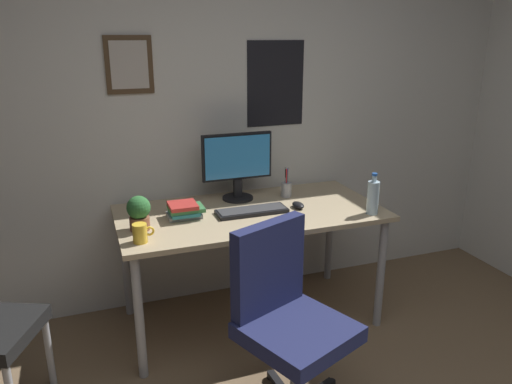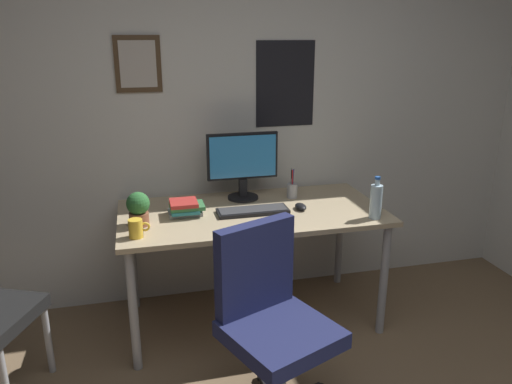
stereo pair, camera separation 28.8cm
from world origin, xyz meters
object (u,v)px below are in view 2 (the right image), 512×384
object	(u,v)px
water_bottle	(376,201)
monitor	(243,163)
potted_plant	(138,208)
book_stack_left	(185,208)
coffee_mug_near	(136,228)
office_chair	(270,314)
pen_cup	(292,190)
keyboard	(253,211)
computer_mouse	(301,207)

from	to	relation	value
water_bottle	monitor	bearing A→B (deg)	141.41
monitor	potted_plant	world-z (taller)	monitor
potted_plant	book_stack_left	distance (m)	0.29
coffee_mug_near	book_stack_left	xyz separation A→B (m)	(0.29, 0.27, -0.00)
coffee_mug_near	book_stack_left	bearing A→B (deg)	43.50
office_chair	book_stack_left	size ratio (longest dim) A/B	4.53
water_bottle	book_stack_left	distance (m)	1.12
monitor	pen_cup	xyz separation A→B (m)	(0.32, -0.06, -0.19)
keyboard	book_stack_left	bearing A→B (deg)	172.15
water_bottle	pen_cup	bearing A→B (deg)	126.73
water_bottle	book_stack_left	size ratio (longest dim) A/B	1.20
potted_plant	pen_cup	xyz separation A→B (m)	(0.99, 0.26, -0.05)
monitor	keyboard	size ratio (longest dim) A/B	1.07
keyboard	pen_cup	bearing A→B (deg)	34.61
coffee_mug_near	potted_plant	world-z (taller)	potted_plant
computer_mouse	water_bottle	bearing A→B (deg)	-32.95
computer_mouse	book_stack_left	world-z (taller)	book_stack_left
potted_plant	pen_cup	world-z (taller)	pen_cup
book_stack_left	keyboard	bearing A→B (deg)	-7.85
keyboard	water_bottle	bearing A→B (deg)	-20.76
coffee_mug_near	book_stack_left	world-z (taller)	coffee_mug_near
potted_plant	book_stack_left	size ratio (longest dim) A/B	0.93
water_bottle	book_stack_left	bearing A→B (deg)	163.86
computer_mouse	book_stack_left	size ratio (longest dim) A/B	0.52
keyboard	computer_mouse	size ratio (longest dim) A/B	3.91
computer_mouse	coffee_mug_near	world-z (taller)	coffee_mug_near
pen_cup	office_chair	bearing A→B (deg)	-113.01
pen_cup	coffee_mug_near	bearing A→B (deg)	-156.45
pen_cup	book_stack_left	bearing A→B (deg)	-167.03
computer_mouse	pen_cup	size ratio (longest dim) A/B	0.55
monitor	potted_plant	xyz separation A→B (m)	(-0.67, -0.32, -0.13)
potted_plant	pen_cup	distance (m)	1.02
computer_mouse	potted_plant	bearing A→B (deg)	-178.24
office_chair	computer_mouse	world-z (taller)	office_chair
computer_mouse	water_bottle	size ratio (longest dim) A/B	0.44
office_chair	coffee_mug_near	distance (m)	0.85
monitor	book_stack_left	bearing A→B (deg)	-150.39
water_bottle	pen_cup	distance (m)	0.60
pen_cup	keyboard	bearing A→B (deg)	-145.39
water_bottle	book_stack_left	xyz separation A→B (m)	(-1.07, 0.31, -0.06)
coffee_mug_near	pen_cup	xyz separation A→B (m)	(1.01, 0.44, 0.00)
pen_cup	book_stack_left	xyz separation A→B (m)	(-0.72, -0.17, -0.01)
office_chair	pen_cup	world-z (taller)	pen_cup
computer_mouse	keyboard	bearing A→B (deg)	177.56
computer_mouse	pen_cup	bearing A→B (deg)	85.22
coffee_mug_near	pen_cup	world-z (taller)	pen_cup
office_chair	book_stack_left	world-z (taller)	office_chair
book_stack_left	computer_mouse	bearing A→B (deg)	-5.54
office_chair	computer_mouse	bearing A→B (deg)	62.05
coffee_mug_near	pen_cup	bearing A→B (deg)	23.55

